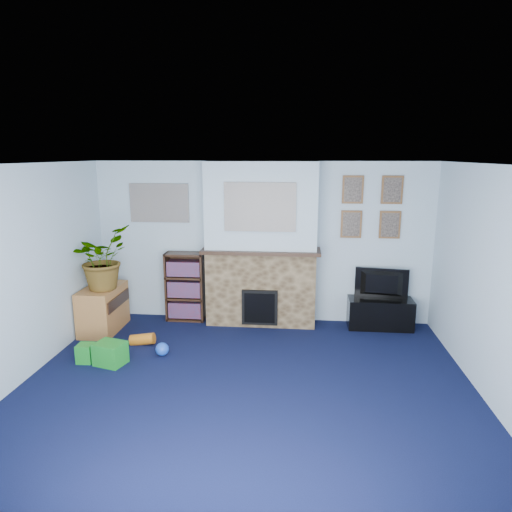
# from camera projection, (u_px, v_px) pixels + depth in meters

# --- Properties ---
(floor) EXTENTS (5.00, 4.50, 0.01)m
(floor) POSITION_uv_depth(u_px,v_px,m) (245.00, 391.00, 4.91)
(floor) COLOR #0D1233
(floor) RESTS_ON ground
(ceiling) EXTENTS (5.00, 4.50, 0.01)m
(ceiling) POSITION_uv_depth(u_px,v_px,m) (243.00, 164.00, 4.38)
(ceiling) COLOR white
(ceiling) RESTS_ON wall_back
(wall_back) EXTENTS (5.00, 0.04, 2.40)m
(wall_back) POSITION_uv_depth(u_px,v_px,m) (262.00, 243.00, 6.83)
(wall_back) COLOR silver
(wall_back) RESTS_ON ground
(wall_front) EXTENTS (5.00, 0.04, 2.40)m
(wall_front) POSITION_uv_depth(u_px,v_px,m) (194.00, 400.00, 2.46)
(wall_front) COLOR silver
(wall_front) RESTS_ON ground
(wall_left) EXTENTS (0.04, 4.50, 2.40)m
(wall_left) POSITION_uv_depth(u_px,v_px,m) (13.00, 278.00, 4.88)
(wall_left) COLOR silver
(wall_left) RESTS_ON ground
(wall_right) EXTENTS (0.04, 4.50, 2.40)m
(wall_right) POSITION_uv_depth(u_px,v_px,m) (500.00, 291.00, 4.41)
(wall_right) COLOR silver
(wall_right) RESTS_ON ground
(chimney_breast) EXTENTS (1.72, 0.50, 2.40)m
(chimney_breast) POSITION_uv_depth(u_px,v_px,m) (261.00, 246.00, 6.64)
(chimney_breast) COLOR brown
(chimney_breast) RESTS_ON ground
(collage_main) EXTENTS (1.00, 0.03, 0.68)m
(collage_main) POSITION_uv_depth(u_px,v_px,m) (260.00, 207.00, 6.30)
(collage_main) COLOR gray
(collage_main) RESTS_ON chimney_breast
(collage_left) EXTENTS (0.90, 0.03, 0.58)m
(collage_left) POSITION_uv_depth(u_px,v_px,m) (159.00, 203.00, 6.83)
(collage_left) COLOR gray
(collage_left) RESTS_ON wall_back
(portrait_tl) EXTENTS (0.30, 0.03, 0.40)m
(portrait_tl) POSITION_uv_depth(u_px,v_px,m) (353.00, 190.00, 6.52)
(portrait_tl) COLOR brown
(portrait_tl) RESTS_ON wall_back
(portrait_tr) EXTENTS (0.30, 0.03, 0.40)m
(portrait_tr) POSITION_uv_depth(u_px,v_px,m) (392.00, 190.00, 6.46)
(portrait_tr) COLOR brown
(portrait_tr) RESTS_ON wall_back
(portrait_bl) EXTENTS (0.30, 0.03, 0.40)m
(portrait_bl) POSITION_uv_depth(u_px,v_px,m) (351.00, 224.00, 6.63)
(portrait_bl) COLOR brown
(portrait_bl) RESTS_ON wall_back
(portrait_br) EXTENTS (0.30, 0.03, 0.40)m
(portrait_br) POSITION_uv_depth(u_px,v_px,m) (390.00, 225.00, 6.57)
(portrait_br) COLOR brown
(portrait_br) RESTS_ON wall_back
(tv_stand) EXTENTS (0.92, 0.39, 0.44)m
(tv_stand) POSITION_uv_depth(u_px,v_px,m) (380.00, 313.00, 6.67)
(tv_stand) COLOR black
(tv_stand) RESTS_ON ground
(television) EXTENTS (0.77, 0.21, 0.44)m
(television) POSITION_uv_depth(u_px,v_px,m) (382.00, 284.00, 6.59)
(television) COLOR black
(television) RESTS_ON tv_stand
(bookshelf) EXTENTS (0.58, 0.28, 1.05)m
(bookshelf) POSITION_uv_depth(u_px,v_px,m) (186.00, 288.00, 6.95)
(bookshelf) COLOR #301C11
(bookshelf) RESTS_ON ground
(sideboard) EXTENTS (0.46, 0.83, 0.64)m
(sideboard) POSITION_uv_depth(u_px,v_px,m) (103.00, 307.00, 6.55)
(sideboard) COLOR #B5743A
(sideboard) RESTS_ON ground
(potted_plant) EXTENTS (0.74, 0.84, 0.87)m
(potted_plant) POSITION_uv_depth(u_px,v_px,m) (101.00, 258.00, 6.34)
(potted_plant) COLOR #26661E
(potted_plant) RESTS_ON sideboard
(mantel_clock) EXTENTS (0.11, 0.07, 0.15)m
(mantel_clock) POSITION_uv_depth(u_px,v_px,m) (259.00, 244.00, 6.59)
(mantel_clock) COLOR gold
(mantel_clock) RESTS_ON chimney_breast
(mantel_candle) EXTENTS (0.04, 0.04, 0.14)m
(mantel_candle) POSITION_uv_depth(u_px,v_px,m) (286.00, 244.00, 6.55)
(mantel_candle) COLOR #B2BFC6
(mantel_candle) RESTS_ON chimney_breast
(mantel_teddy) EXTENTS (0.12, 0.12, 0.12)m
(mantel_teddy) POSITION_uv_depth(u_px,v_px,m) (221.00, 244.00, 6.64)
(mantel_teddy) COLOR gray
(mantel_teddy) RESTS_ON chimney_breast
(mantel_can) EXTENTS (0.07, 0.07, 0.13)m
(mantel_can) POSITION_uv_depth(u_px,v_px,m) (305.00, 246.00, 6.53)
(mantel_can) COLOR #198C26
(mantel_can) RESTS_ON chimney_breast
(green_crate) EXTENTS (0.40, 0.36, 0.27)m
(green_crate) POSITION_uv_depth(u_px,v_px,m) (110.00, 353.00, 5.52)
(green_crate) COLOR #198C26
(green_crate) RESTS_ON ground
(toy_ball) EXTENTS (0.17, 0.17, 0.17)m
(toy_ball) POSITION_uv_depth(u_px,v_px,m) (162.00, 349.00, 5.76)
(toy_ball) COLOR blue
(toy_ball) RESTS_ON ground
(toy_block) EXTENTS (0.19, 0.19, 0.23)m
(toy_block) POSITION_uv_depth(u_px,v_px,m) (86.00, 353.00, 5.58)
(toy_block) COLOR #198C26
(toy_block) RESTS_ON ground
(toy_tube) EXTENTS (0.34, 0.15, 0.20)m
(toy_tube) POSITION_uv_depth(u_px,v_px,m) (143.00, 339.00, 6.11)
(toy_tube) COLOR orange
(toy_tube) RESTS_ON ground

